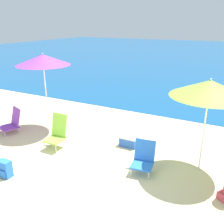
# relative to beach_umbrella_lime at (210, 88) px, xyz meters

# --- Properties ---
(ground_plane) EXTENTS (60.00, 60.00, 0.00)m
(ground_plane) POSITION_rel_beach_umbrella_lime_xyz_m (-2.58, -2.03, -1.94)
(ground_plane) COLOR beige
(sea_water) EXTENTS (60.00, 40.00, 0.01)m
(sea_water) POSITION_rel_beach_umbrella_lime_xyz_m (-2.58, 22.95, -1.94)
(sea_water) COLOR navy
(sea_water) RESTS_ON ground
(beach_umbrella_lime) EXTENTS (1.63, 1.63, 2.15)m
(beach_umbrella_lime) POSITION_rel_beach_umbrella_lime_xyz_m (0.00, 0.00, 0.00)
(beach_umbrella_lime) COLOR white
(beach_umbrella_lime) RESTS_ON ground
(beach_umbrella_purple) EXTENTS (1.59, 1.59, 2.38)m
(beach_umbrella_purple) POSITION_rel_beach_umbrella_lime_xyz_m (-4.64, 0.24, 0.24)
(beach_umbrella_purple) COLOR white
(beach_umbrella_purple) RESTS_ON ground
(beach_chair_purple) EXTENTS (0.69, 0.74, 0.74)m
(beach_chair_purple) POSITION_rel_beach_umbrella_lime_xyz_m (-5.50, -0.43, -1.61)
(beach_chair_purple) COLOR silver
(beach_chair_purple) RESTS_ON ground
(beach_chair_blue) EXTENTS (0.53, 0.57, 0.72)m
(beach_chair_blue) POSITION_rel_beach_umbrella_lime_xyz_m (-1.13, -0.62, -1.60)
(beach_chair_blue) COLOR silver
(beach_chair_blue) RESTS_ON ground
(beach_chair_lime) EXTENTS (0.47, 0.60, 0.91)m
(beach_chair_lime) POSITION_rel_beach_umbrella_lime_xyz_m (-3.62, -0.58, -1.49)
(beach_chair_lime) COLOR silver
(beach_chair_lime) RESTS_ON ground
(backpack_blue) EXTENTS (0.29, 0.21, 0.39)m
(backpack_blue) POSITION_rel_beach_umbrella_lime_xyz_m (-3.75, -2.23, -1.75)
(backpack_blue) COLOR blue
(backpack_blue) RESTS_ON ground
(cooler_box) EXTENTS (0.48, 0.36, 0.31)m
(cooler_box) POSITION_rel_beach_umbrella_lime_xyz_m (-1.91, 0.37, -1.78)
(cooler_box) COLOR #2859B2
(cooler_box) RESTS_ON ground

